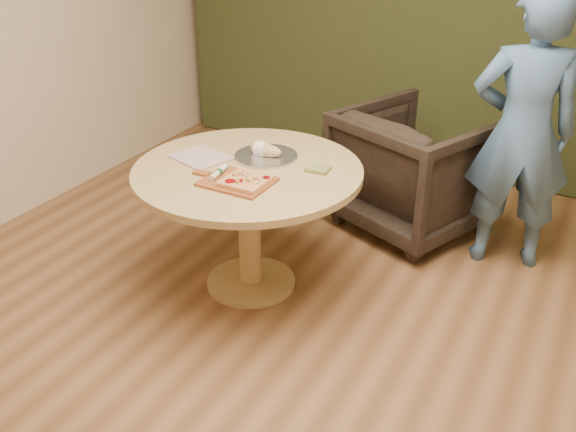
% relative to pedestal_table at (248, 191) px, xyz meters
% --- Properties ---
extents(room_shell, '(5.04, 6.04, 2.84)m').
position_rel_pedestal_table_xyz_m(room_shell, '(0.58, -0.70, 0.79)').
color(room_shell, brown).
rests_on(room_shell, ground).
extents(pedestal_table, '(1.26, 1.26, 0.75)m').
position_rel_pedestal_table_xyz_m(pedestal_table, '(0.00, 0.00, 0.00)').
color(pedestal_table, tan).
rests_on(pedestal_table, ground).
extents(pizza_paddle, '(0.45, 0.29, 0.01)m').
position_rel_pedestal_table_xyz_m(pizza_paddle, '(0.05, -0.19, 0.15)').
color(pizza_paddle, brown).
rests_on(pizza_paddle, pedestal_table).
extents(flatbread_pizza, '(0.22, 0.22, 0.04)m').
position_rel_pedestal_table_xyz_m(flatbread_pizza, '(0.11, -0.20, 0.17)').
color(flatbread_pizza, tan).
rests_on(flatbread_pizza, pizza_paddle).
extents(cutlery_roll, '(0.05, 0.20, 0.03)m').
position_rel_pedestal_table_xyz_m(cutlery_roll, '(-0.07, -0.18, 0.17)').
color(cutlery_roll, silver).
rests_on(cutlery_roll, pizza_paddle).
extents(newspaper, '(0.36, 0.33, 0.01)m').
position_rel_pedestal_table_xyz_m(newspaper, '(-0.30, -0.00, 0.15)').
color(newspaper, silver).
rests_on(newspaper, pedestal_table).
extents(serving_tray, '(0.36, 0.36, 0.02)m').
position_rel_pedestal_table_xyz_m(serving_tray, '(0.02, 0.17, 0.15)').
color(serving_tray, silver).
rests_on(serving_tray, pedestal_table).
extents(bread_roll, '(0.19, 0.09, 0.09)m').
position_rel_pedestal_table_xyz_m(bread_roll, '(0.01, 0.17, 0.18)').
color(bread_roll, tan).
rests_on(bread_roll, serving_tray).
extents(green_packet, '(0.13, 0.11, 0.02)m').
position_rel_pedestal_table_xyz_m(green_packet, '(0.35, 0.14, 0.15)').
color(green_packet, '#62692F').
rests_on(green_packet, pedestal_table).
extents(armchair, '(1.14, 1.11, 0.91)m').
position_rel_pedestal_table_xyz_m(armchair, '(0.60, 1.16, -0.15)').
color(armchair, black).
rests_on(armchair, ground).
extents(person_standing, '(0.71, 0.58, 1.68)m').
position_rel_pedestal_table_xyz_m(person_standing, '(1.25, 0.99, 0.23)').
color(person_standing, '#446A92').
rests_on(person_standing, ground).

